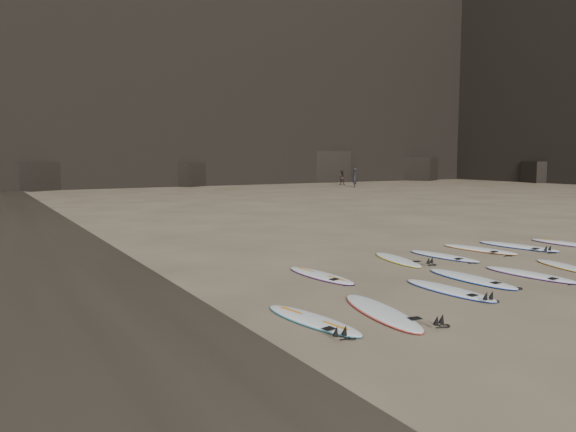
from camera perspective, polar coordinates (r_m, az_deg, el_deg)
name	(u,v)px	position (r m, az deg, el deg)	size (l,w,h in m)	color
ground	(495,279)	(14.76, 20.25, -6.03)	(240.00, 240.00, 0.00)	#897559
headland	(301,1)	(70.08, 1.33, 21.00)	(170.00, 101.00, 63.47)	black
surfboard_0	(381,311)	(11.02, 9.47, -9.55)	(0.67, 2.78, 0.10)	white
surfboard_1	(449,290)	(13.10, 16.03, -7.20)	(0.60, 2.51, 0.09)	white
surfboard_2	(471,278)	(14.43, 18.11, -6.03)	(0.64, 2.65, 0.10)	white
surfboard_3	(530,274)	(15.46, 23.38, -5.45)	(0.60, 2.51, 0.09)	white
surfboard_4	(567,267)	(16.94, 26.46, -4.62)	(0.54, 2.23, 0.08)	white
surfboard_5	(321,275)	(14.13, 3.32, -6.01)	(0.60, 2.49, 0.09)	white
surfboard_6	(397,259)	(16.52, 11.05, -4.34)	(0.58, 2.43, 0.09)	white
surfboard_7	(443,256)	(17.40, 15.51, -3.92)	(0.59, 2.47, 0.09)	white
surfboard_8	(479,249)	(18.99, 18.85, -3.19)	(0.62, 2.57, 0.09)	white
surfboard_9	(518,246)	(20.05, 22.30, -2.83)	(0.67, 2.78, 0.10)	white
surfboard_10	(569,244)	(21.32, 26.63, -2.52)	(0.65, 2.71, 0.10)	white
surfboard_11	(312,319)	(10.39, 2.50, -10.46)	(0.60, 2.48, 0.09)	white
person_a	(354,178)	(54.66, 6.76, 3.90)	(0.69, 0.45, 1.88)	black
person_b	(342,178)	(59.22, 5.47, 3.91)	(0.75, 0.58, 1.54)	black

